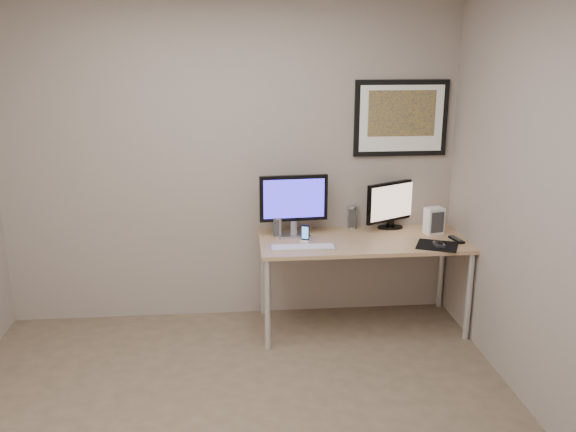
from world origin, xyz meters
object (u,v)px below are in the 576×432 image
at_px(monitor_tv, 391,204).
at_px(speaker_right, 352,217).
at_px(desk, 362,247).
at_px(fan_unit, 434,221).
at_px(speaker_left, 278,227).
at_px(framed_art, 401,118).
at_px(phone_dock, 305,233).
at_px(keyboard, 303,247).
at_px(monitor_large, 294,203).

height_order(monitor_tv, speaker_right, monitor_tv).
height_order(desk, fan_unit, fan_unit).
xyz_separation_m(speaker_left, fan_unit, (1.24, -0.03, 0.03)).
bearing_deg(framed_art, fan_unit, -44.30).
height_order(framed_art, fan_unit, framed_art).
height_order(desk, phone_dock, phone_dock).
xyz_separation_m(framed_art, monitor_tv, (-0.06, -0.07, -0.68)).
distance_m(monitor_tv, fan_unit, 0.36).
distance_m(speaker_right, keyboard, 0.67).
xyz_separation_m(monitor_tv, speaker_right, (-0.31, 0.04, -0.12)).
bearing_deg(phone_dock, keyboard, -80.40).
relative_size(phone_dock, fan_unit, 0.64).
xyz_separation_m(desk, monitor_tv, (0.29, 0.27, 0.27)).
relative_size(speaker_left, phone_dock, 1.17).
relative_size(desk, keyboard, 3.30).
height_order(monitor_tv, phone_dock, monitor_tv).
bearing_deg(speaker_left, phone_dock, -13.44).
xyz_separation_m(monitor_large, keyboard, (0.04, -0.31, -0.26)).
height_order(monitor_large, keyboard, monitor_large).
bearing_deg(speaker_right, framed_art, 10.15).
bearing_deg(fan_unit, speaker_right, 147.87).
xyz_separation_m(speaker_left, speaker_right, (0.62, 0.18, 0.01)).
bearing_deg(speaker_right, desk, -79.06).
relative_size(desk, framed_art, 2.13).
bearing_deg(phone_dock, monitor_large, 136.72).
height_order(speaker_left, speaker_right, speaker_right).
relative_size(desk, fan_unit, 7.55).
bearing_deg(framed_art, phone_dock, -155.89).
relative_size(speaker_left, fan_unit, 0.75).
relative_size(monitor_large, phone_dock, 3.91).
xyz_separation_m(framed_art, keyboard, (-0.84, -0.51, -0.88)).
distance_m(desk, phone_dock, 0.47).
distance_m(speaker_left, fan_unit, 1.24).
height_order(desk, keyboard, keyboard).
relative_size(monitor_large, speaker_right, 2.91).
relative_size(monitor_tv, speaker_left, 2.84).
xyz_separation_m(monitor_large, monitor_tv, (0.81, 0.13, -0.06)).
bearing_deg(framed_art, speaker_right, -175.69).
height_order(speaker_right, keyboard, speaker_right).
bearing_deg(fan_unit, framed_art, 122.13).
bearing_deg(fan_unit, desk, 175.58).
bearing_deg(fan_unit, phone_dock, 173.11).
distance_m(keyboard, fan_unit, 1.12).
height_order(framed_art, speaker_right, framed_art).
bearing_deg(keyboard, monitor_large, 97.30).
bearing_deg(speaker_left, framed_art, 35.16).
xyz_separation_m(speaker_left, phone_dock, (0.20, -0.15, -0.01)).
distance_m(monitor_large, fan_unit, 1.13).
height_order(speaker_right, fan_unit, fan_unit).
bearing_deg(framed_art, speaker_left, -168.14).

